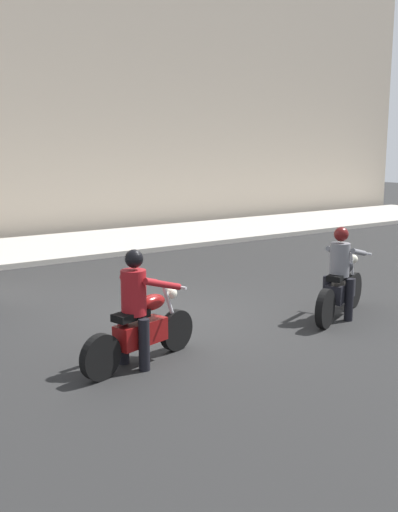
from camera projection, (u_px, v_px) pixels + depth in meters
name	position (u px, v px, depth m)	size (l,w,h in m)	color
ground_plane	(176.00, 316.00, 10.28)	(80.00, 80.00, 0.00)	black
sidewalk_slab	(24.00, 250.00, 16.67)	(40.00, 4.40, 0.14)	#A8A399
motorcycle_with_rider_gray	(341.00, 281.00, 10.10)	(2.07, 1.04, 1.61)	black
motorcycle_with_rider_crimson	(140.00, 318.00, 7.85)	(2.02, 0.81, 1.62)	black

